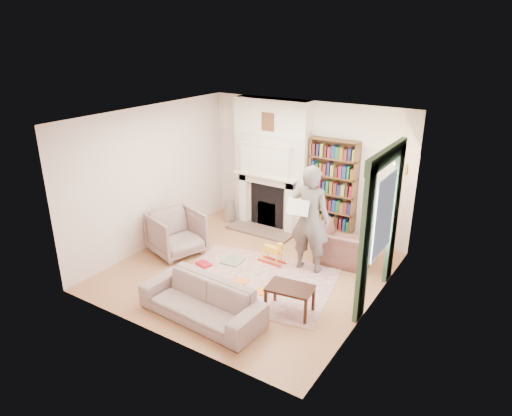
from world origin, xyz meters
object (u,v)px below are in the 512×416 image
Objects in this scene: bookcase at (333,185)px; paraffin_heater at (229,210)px; rocking_horse at (272,252)px; sofa at (202,301)px; man_reading at (310,219)px; coffee_table at (290,300)px; armchair_left at (177,233)px; armchair_reading at (345,246)px.

paraffin_heater is at bearing -169.78° from bookcase.
sofa is at bearing -87.48° from rocking_horse.
sofa is 3.76m from paraffin_heater.
man_reading is 1.03m from rocking_horse.
bookcase is 3.36× the size of paraffin_heater.
man_reading is at bearing 96.74° from coffee_table.
bookcase is 0.94× the size of man_reading.
rocking_horse is (1.78, 0.64, -0.19)m from armchair_left.
paraffin_heater reaches higher than coffee_table.
bookcase is 1.50m from man_reading.
man_reading is at bearing -22.65° from paraffin_heater.
coffee_table is 1.63m from rocking_horse.
armchair_reading is 2.01m from coffee_table.
sofa is (-1.13, -2.83, -0.05)m from armchair_reading.
armchair_reading reaches higher than paraffin_heater.
man_reading is (2.46, 0.80, 0.57)m from armchair_left.
sofa is at bearing -150.58° from coffee_table.
paraffin_heater is (-1.84, 3.28, -0.01)m from sofa.
sofa is 1.35m from coffee_table.
paraffin_heater is at bearing -26.64° from man_reading.
armchair_reading reaches higher than rocking_horse.
rocking_horse is at bearing -105.56° from bookcase.
man_reading is 1.64m from coffee_table.
armchair_left is 1.79× the size of rocking_horse.
man_reading is at bearing 76.13° from sofa.
armchair_reading is 0.99m from man_reading.
armchair_reading is 3.22m from armchair_left.
coffee_table is at bearing 101.14° from man_reading.
rocking_horse is (-0.68, -0.16, -0.76)m from man_reading.
bookcase is 3.83m from sofa.
armchair_reading is 1.13× the size of armchair_left.
armchair_reading is at bearing 79.59° from coffee_table.
rocking_horse reaches higher than coffee_table.
bookcase is at bearing 93.49° from coffee_table.
rocking_horse is (0.01, 2.07, -0.06)m from sofa.
armchair_reading is 0.53× the size of sofa.
man_reading is (-0.45, -0.60, 0.65)m from armchair_reading.
bookcase is at bearing 10.22° from paraffin_heater.
sofa is 2.07m from rocking_horse.
armchair_left is 0.47× the size of man_reading.
armchair_left is at bearing 159.52° from coffee_table.
armchair_reading is 1.50× the size of coffee_table.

